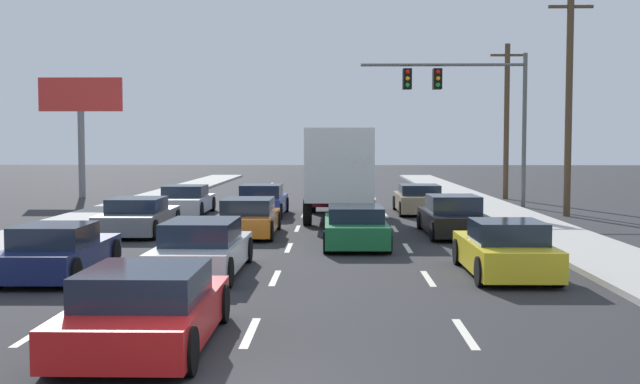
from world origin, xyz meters
The scene contains 20 objects.
ground_plane centered at (0.00, 25.00, 0.00)m, with size 140.00×140.00×0.00m, color #2B2B2D.
sidewalk_right centered at (8.29, 20.00, 0.07)m, with size 2.68×80.00×0.14m, color #B2AFA8.
sidewalk_left centered at (-8.29, 20.00, 0.07)m, with size 2.68×80.00×0.14m, color #B2AFA8.
lane_markings centered at (0.00, 20.69, 0.00)m, with size 6.94×57.00×0.01m.
car_silver centered at (-4.98, 23.57, 0.56)m, with size 1.99×4.14×1.21m.
car_gray centered at (-5.19, 16.61, 0.55)m, with size 2.01×4.72×1.20m.
car_navy centered at (-4.91, 8.36, 0.54)m, with size 1.87×4.23×1.20m.
car_blue centered at (-1.70, 22.96, 0.59)m, with size 1.96×4.47×1.29m.
car_orange centered at (-1.50, 16.19, 0.56)m, with size 1.87×4.30×1.20m.
car_white centered at (-1.71, 8.70, 0.57)m, with size 1.89×4.49×1.25m.
car_red centered at (-1.45, 2.35, 0.55)m, with size 2.00×4.09×1.18m.
box_truck centered at (1.46, 21.24, 2.03)m, with size 2.60×8.10×3.51m.
car_green centered at (1.91, 13.72, 0.55)m, with size 1.91×4.56×1.18m.
car_tan centered at (4.87, 24.20, 0.57)m, with size 1.94×4.43×1.24m.
car_black centered at (5.15, 16.34, 0.58)m, with size 1.93×4.56×1.31m.
car_yellow centered at (5.19, 8.66, 0.57)m, with size 1.83×4.08×1.27m.
traffic_signal_mast centered at (6.98, 27.53, 5.31)m, with size 7.70×0.69×7.14m.
utility_pole_mid centered at (10.78, 23.01, 4.67)m, with size 1.80×0.28×9.07m.
utility_pole_far centered at (10.39, 32.79, 4.24)m, with size 1.80×0.28×8.21m.
roadside_billboard centered at (-12.53, 33.33, 4.73)m, with size 4.55×0.36×6.52m.
Camera 1 is at (1.36, -9.03, 3.02)m, focal length 43.93 mm.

